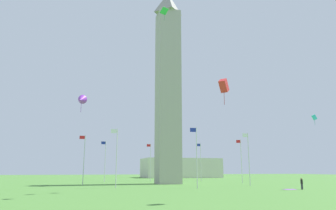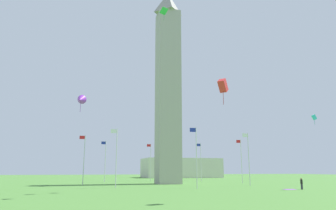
# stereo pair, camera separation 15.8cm
# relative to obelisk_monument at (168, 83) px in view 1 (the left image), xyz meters

# --- Properties ---
(ground_plane) EXTENTS (260.00, 260.00, 0.00)m
(ground_plane) POSITION_rel_obelisk_monument_xyz_m (0.00, 0.00, -21.50)
(ground_plane) COLOR #477A33
(obelisk_monument) EXTENTS (4.73, 4.73, 43.00)m
(obelisk_monument) POSITION_rel_obelisk_monument_xyz_m (0.00, 0.00, 0.00)
(obelisk_monument) COLOR #A8A399
(obelisk_monument) RESTS_ON ground
(flagpole_n) EXTENTS (1.12, 0.14, 9.49)m
(flagpole_n) POSITION_rel_obelisk_monument_xyz_m (16.95, 0.00, -16.35)
(flagpole_n) COLOR silver
(flagpole_n) RESTS_ON ground
(flagpole_ne) EXTENTS (1.12, 0.14, 9.49)m
(flagpole_ne) POSITION_rel_obelisk_monument_xyz_m (12.00, 11.95, -16.35)
(flagpole_ne) COLOR silver
(flagpole_ne) RESTS_ON ground
(flagpole_e) EXTENTS (1.12, 0.14, 9.49)m
(flagpole_e) POSITION_rel_obelisk_monument_xyz_m (0.05, 16.90, -16.35)
(flagpole_e) COLOR silver
(flagpole_e) RESTS_ON ground
(flagpole_se) EXTENTS (1.12, 0.14, 9.49)m
(flagpole_se) POSITION_rel_obelisk_monument_xyz_m (-11.90, 11.95, -16.35)
(flagpole_se) COLOR silver
(flagpole_se) RESTS_ON ground
(flagpole_s) EXTENTS (1.12, 0.14, 9.49)m
(flagpole_s) POSITION_rel_obelisk_monument_xyz_m (-16.85, 0.00, -16.35)
(flagpole_s) COLOR silver
(flagpole_s) RESTS_ON ground
(flagpole_sw) EXTENTS (1.12, 0.14, 9.49)m
(flagpole_sw) POSITION_rel_obelisk_monument_xyz_m (-11.90, -11.95, -16.35)
(flagpole_sw) COLOR silver
(flagpole_sw) RESTS_ON ground
(flagpole_w) EXTENTS (1.12, 0.14, 9.49)m
(flagpole_w) POSITION_rel_obelisk_monument_xyz_m (0.05, -16.90, -16.35)
(flagpole_w) COLOR silver
(flagpole_w) RESTS_ON ground
(flagpole_nw) EXTENTS (1.12, 0.14, 9.49)m
(flagpole_nw) POSITION_rel_obelisk_monument_xyz_m (12.00, -11.95, -16.35)
(flagpole_nw) COLOR silver
(flagpole_nw) RESTS_ON ground
(person_black_shirt) EXTENTS (0.32, 0.32, 1.67)m
(person_black_shirt) POSITION_rel_obelisk_monument_xyz_m (-13.97, 23.22, -20.67)
(person_black_shirt) COLOR #2D2D38
(person_black_shirt) RESTS_ON ground
(kite_cyan_box) EXTENTS (0.77, 0.54, 1.64)m
(kite_cyan_box) POSITION_rel_obelisk_monument_xyz_m (-17.14, 23.38, -10.69)
(kite_cyan_box) COLOR #33C6D1
(kite_red_box) EXTENTS (1.35, 1.33, 2.54)m
(kite_red_box) POSITION_rel_obelisk_monument_xyz_m (4.65, 36.94, -10.72)
(kite_red_box) COLOR red
(kite_purple_delta) EXTENTS (1.29, 1.39, 2.03)m
(kite_purple_delta) POSITION_rel_obelisk_monument_xyz_m (17.85, 28.48, -11.06)
(kite_purple_delta) COLOR purple
(kite_green_diamond) EXTENTS (1.36, 1.26, 1.88)m
(kite_green_diamond) POSITION_rel_obelisk_monument_xyz_m (6.64, 21.85, 4.65)
(kite_green_diamond) COLOR green
(distant_building) EXTENTS (27.68, 15.69, 6.94)m
(distant_building) POSITION_rel_obelisk_monument_xyz_m (-18.75, -50.43, -18.03)
(distant_building) COLOR beige
(distant_building) RESTS_ON ground
(picnic_blanket_near_first_person) EXTENTS (2.00, 1.67, 0.01)m
(picnic_blanket_near_first_person) POSITION_rel_obelisk_monument_xyz_m (-12.32, 22.60, -21.49)
(picnic_blanket_near_first_person) COLOR purple
(picnic_blanket_near_first_person) RESTS_ON ground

